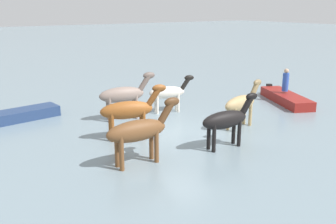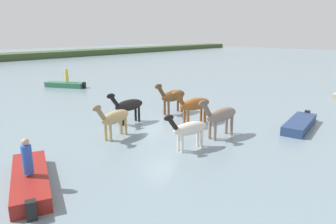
% 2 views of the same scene
% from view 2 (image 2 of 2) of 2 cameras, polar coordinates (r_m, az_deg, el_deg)
% --- Properties ---
extents(ground_plane, '(174.10, 174.10, 0.00)m').
position_cam_2_polar(ground_plane, '(16.36, -0.77, -3.11)').
color(ground_plane, gray).
extents(horse_pinto_flank, '(2.41, 0.63, 1.87)m').
position_cam_2_polar(horse_pinto_flank, '(17.18, -7.49, 1.20)').
color(horse_pinto_flank, black).
rests_on(horse_pinto_flank, ground_plane).
extents(horse_lead, '(2.60, 1.04, 2.01)m').
position_cam_2_polar(horse_lead, '(17.01, 4.81, 1.40)').
color(horse_lead, brown).
rests_on(horse_lead, ground_plane).
extents(horse_dark_mare, '(2.64, 0.87, 2.04)m').
position_cam_2_polar(horse_dark_mare, '(14.94, 9.71, -0.58)').
color(horse_dark_mare, gray).
rests_on(horse_dark_mare, ground_plane).
extents(horse_rear_stallion, '(2.43, 0.92, 1.88)m').
position_cam_2_polar(horse_rear_stallion, '(14.86, -10.00, -1.03)').
color(horse_rear_stallion, tan).
rests_on(horse_rear_stallion, ground_plane).
extents(horse_gray_outer, '(2.22, 0.95, 1.73)m').
position_cam_2_polar(horse_gray_outer, '(13.24, 3.90, -3.17)').
color(horse_gray_outer, silver).
rests_on(horse_gray_outer, ground_plane).
extents(horse_mid_herd, '(2.62, 0.64, 2.04)m').
position_cam_2_polar(horse_mid_herd, '(19.12, 0.81, 2.99)').
color(horse_mid_herd, brown).
rests_on(horse_mid_herd, ground_plane).
extents(boat_dinghy_port, '(2.57, 4.12, 0.72)m').
position_cam_2_polar(boat_dinghy_port, '(11.40, -24.26, -11.83)').
color(boat_dinghy_port, maroon).
rests_on(boat_dinghy_port, ground_plane).
extents(boat_motor_center, '(2.68, 3.81, 0.71)m').
position_cam_2_polar(boat_motor_center, '(30.22, -18.56, 4.70)').
color(boat_motor_center, '#2D6B4C').
rests_on(boat_motor_center, ground_plane).
extents(boat_skiff_near, '(4.00, 1.56, 0.71)m').
position_cam_2_polar(boat_skiff_near, '(17.87, 23.35, -2.28)').
color(boat_skiff_near, navy).
rests_on(boat_skiff_near, ground_plane).
extents(person_watcher_seated, '(0.32, 0.32, 1.19)m').
position_cam_2_polar(person_watcher_seated, '(10.87, -24.82, -7.67)').
color(person_watcher_seated, '#2D51B2').
rests_on(person_watcher_seated, boat_dinghy_port).
extents(person_helmsman_aft, '(0.32, 0.32, 1.19)m').
position_cam_2_polar(person_helmsman_aft, '(30.04, -18.40, 6.50)').
color(person_helmsman_aft, yellow).
rests_on(person_helmsman_aft, boat_motor_center).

